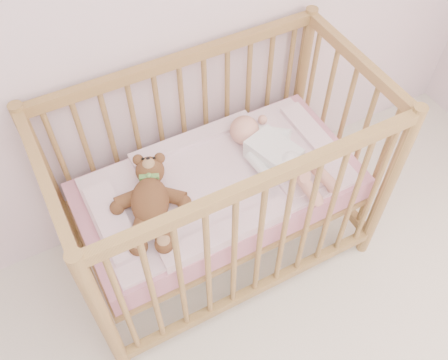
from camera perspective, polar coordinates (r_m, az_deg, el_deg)
crib at (r=2.20m, az=-0.61°, el=-1.01°), size 1.36×0.76×1.00m
mattress at (r=2.21m, az=-0.61°, el=-1.25°), size 1.22×0.62×0.13m
blanket at (r=2.15m, az=-0.62°, el=-0.05°), size 1.10×0.58×0.06m
baby at (r=2.17m, az=5.68°, el=3.31°), size 0.44×0.65×0.14m
teddy_bear at (r=2.01m, az=-8.47°, el=-2.32°), size 0.50×0.58×0.13m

